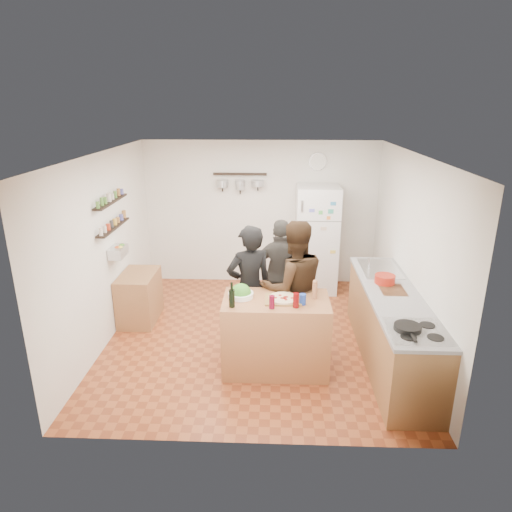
{
  "coord_description": "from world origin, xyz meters",
  "views": [
    {
      "loc": [
        0.24,
        -5.65,
        3.12
      ],
      "look_at": [
        0.0,
        0.1,
        1.15
      ],
      "focal_mm": 32.0,
      "sensor_mm": 36.0,
      "label": 1
    }
  ],
  "objects_px": {
    "skillet": "(408,327)",
    "salad_bowl": "(241,295)",
    "wall_clock": "(318,162)",
    "side_table": "(139,297)",
    "pepper_mill": "(315,291)",
    "person_left": "(249,288)",
    "prep_island": "(276,334)",
    "red_bowl": "(385,279)",
    "counter_run": "(391,328)",
    "fridge": "(316,239)",
    "person_center": "(293,288)",
    "person_back": "(281,274)",
    "wine_bottle": "(232,298)",
    "salt_canister": "(303,299)"
  },
  "relations": [
    {
      "from": "skillet",
      "to": "salad_bowl",
      "type": "bearing_deg",
      "value": 156.49
    },
    {
      "from": "wall_clock",
      "to": "side_table",
      "type": "height_order",
      "value": "wall_clock"
    },
    {
      "from": "pepper_mill",
      "to": "person_left",
      "type": "relative_size",
      "value": 0.11
    },
    {
      "from": "prep_island",
      "to": "skillet",
      "type": "relative_size",
      "value": 4.56
    },
    {
      "from": "salad_bowl",
      "to": "person_left",
      "type": "xyz_separation_m",
      "value": [
        0.07,
        0.48,
        -0.11
      ]
    },
    {
      "from": "pepper_mill",
      "to": "side_table",
      "type": "relative_size",
      "value": 0.23
    },
    {
      "from": "prep_island",
      "to": "red_bowl",
      "type": "height_order",
      "value": "red_bowl"
    },
    {
      "from": "person_left",
      "to": "side_table",
      "type": "height_order",
      "value": "person_left"
    },
    {
      "from": "counter_run",
      "to": "fridge",
      "type": "bearing_deg",
      "value": 108.06
    },
    {
      "from": "prep_island",
      "to": "salad_bowl",
      "type": "distance_m",
      "value": 0.64
    },
    {
      "from": "person_left",
      "to": "person_center",
      "type": "relative_size",
      "value": 0.95
    },
    {
      "from": "salad_bowl",
      "to": "side_table",
      "type": "height_order",
      "value": "salad_bowl"
    },
    {
      "from": "salad_bowl",
      "to": "person_back",
      "type": "relative_size",
      "value": 0.19
    },
    {
      "from": "person_left",
      "to": "wine_bottle",
      "type": "bearing_deg",
      "value": 55.63
    },
    {
      "from": "salad_bowl",
      "to": "pepper_mill",
      "type": "height_order",
      "value": "pepper_mill"
    },
    {
      "from": "salad_bowl",
      "to": "wall_clock",
      "type": "xyz_separation_m",
      "value": [
        1.1,
        2.79,
        1.21
      ]
    },
    {
      "from": "person_left",
      "to": "person_back",
      "type": "xyz_separation_m",
      "value": [
        0.42,
        0.59,
        -0.04
      ]
    },
    {
      "from": "person_left",
      "to": "fridge",
      "type": "xyz_separation_m",
      "value": [
        1.02,
        1.99,
        0.07
      ]
    },
    {
      "from": "wall_clock",
      "to": "red_bowl",
      "type": "bearing_deg",
      "value": -73.06
    },
    {
      "from": "wine_bottle",
      "to": "red_bowl",
      "type": "xyz_separation_m",
      "value": [
        1.88,
        0.77,
        -0.04
      ]
    },
    {
      "from": "fridge",
      "to": "skillet",
      "type": "bearing_deg",
      "value": -78.6
    },
    {
      "from": "person_back",
      "to": "salt_canister",
      "type": "bearing_deg",
      "value": 103.82
    },
    {
      "from": "counter_run",
      "to": "salt_canister",
      "type": "bearing_deg",
      "value": -163.47
    },
    {
      "from": "salt_canister",
      "to": "side_table",
      "type": "height_order",
      "value": "salt_canister"
    },
    {
      "from": "wine_bottle",
      "to": "fridge",
      "type": "relative_size",
      "value": 0.11
    },
    {
      "from": "pepper_mill",
      "to": "counter_run",
      "type": "bearing_deg",
      "value": 9.55
    },
    {
      "from": "salt_canister",
      "to": "person_back",
      "type": "height_order",
      "value": "person_back"
    },
    {
      "from": "wine_bottle",
      "to": "salt_canister",
      "type": "xyz_separation_m",
      "value": [
        0.8,
        0.1,
        -0.04
      ]
    },
    {
      "from": "salt_canister",
      "to": "person_center",
      "type": "xyz_separation_m",
      "value": [
        -0.08,
        0.55,
        -0.09
      ]
    },
    {
      "from": "prep_island",
      "to": "person_left",
      "type": "relative_size",
      "value": 0.75
    },
    {
      "from": "red_bowl",
      "to": "wall_clock",
      "type": "height_order",
      "value": "wall_clock"
    },
    {
      "from": "salad_bowl",
      "to": "skillet",
      "type": "height_order",
      "value": "skillet"
    },
    {
      "from": "salad_bowl",
      "to": "counter_run",
      "type": "relative_size",
      "value": 0.11
    },
    {
      "from": "person_left",
      "to": "side_table",
      "type": "bearing_deg",
      "value": -44.88
    },
    {
      "from": "skillet",
      "to": "counter_run",
      "type": "bearing_deg",
      "value": 83.82
    },
    {
      "from": "pepper_mill",
      "to": "counter_run",
      "type": "xyz_separation_m",
      "value": [
        0.98,
        0.16,
        -0.55
      ]
    },
    {
      "from": "salt_canister",
      "to": "fridge",
      "type": "height_order",
      "value": "fridge"
    },
    {
      "from": "side_table",
      "to": "skillet",
      "type": "bearing_deg",
      "value": -29.85
    },
    {
      "from": "salt_canister",
      "to": "person_left",
      "type": "bearing_deg",
      "value": 135.0
    },
    {
      "from": "person_center",
      "to": "counter_run",
      "type": "bearing_deg",
      "value": 154.74
    },
    {
      "from": "person_left",
      "to": "person_center",
      "type": "bearing_deg",
      "value": 147.76
    },
    {
      "from": "salad_bowl",
      "to": "wine_bottle",
      "type": "bearing_deg",
      "value": -106.5
    },
    {
      "from": "fridge",
      "to": "wine_bottle",
      "type": "bearing_deg",
      "value": -113.27
    },
    {
      "from": "red_bowl",
      "to": "fridge",
      "type": "distance_m",
      "value": 2.09
    },
    {
      "from": "wine_bottle",
      "to": "side_table",
      "type": "height_order",
      "value": "wine_bottle"
    },
    {
      "from": "wine_bottle",
      "to": "side_table",
      "type": "xyz_separation_m",
      "value": [
        -1.51,
        1.43,
        -0.65
      ]
    },
    {
      "from": "wine_bottle",
      "to": "person_left",
      "type": "bearing_deg",
      "value": 78.27
    },
    {
      "from": "wine_bottle",
      "to": "salt_canister",
      "type": "bearing_deg",
      "value": 7.13
    },
    {
      "from": "pepper_mill",
      "to": "fridge",
      "type": "bearing_deg",
      "value": 84.76
    },
    {
      "from": "wine_bottle",
      "to": "red_bowl",
      "type": "distance_m",
      "value": 2.03
    }
  ]
}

